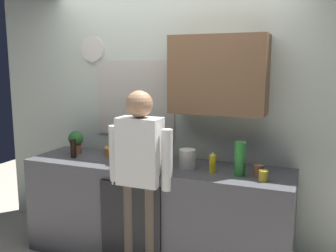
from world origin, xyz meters
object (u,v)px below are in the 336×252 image
at_px(mixing_bowl, 116,151).
at_px(storage_canister, 187,159).
at_px(potted_plant, 76,141).
at_px(bottle_green_wine, 156,143).
at_px(cup_blue_mug, 143,153).
at_px(coffee_maker, 146,149).
at_px(cup_yellow_cup, 263,176).
at_px(bottle_olive_oil, 132,147).
at_px(bottle_red_vinegar, 118,152).
at_px(bottle_clear_soda, 240,159).
at_px(dish_soap, 213,163).
at_px(cup_terracotta_mug, 258,171).
at_px(bottle_dark_sauce, 73,148).
at_px(person_at_sink, 140,169).

distance_m(mixing_bowl, storage_canister, 0.84).
height_order(mixing_bowl, potted_plant, potted_plant).
distance_m(bottle_green_wine, cup_blue_mug, 0.17).
distance_m(coffee_maker, cup_yellow_cup, 1.05).
relative_size(bottle_olive_oil, storage_canister, 1.47).
bearing_deg(bottle_red_vinegar, bottle_clear_soda, 3.04).
relative_size(bottle_clear_soda, storage_canister, 1.65).
bearing_deg(dish_soap, bottle_clear_soda, -1.31).
xyz_separation_m(coffee_maker, cup_yellow_cup, (1.04, -0.09, -0.10)).
xyz_separation_m(bottle_red_vinegar, potted_plant, (-0.60, 0.20, 0.02)).
bearing_deg(bottle_clear_soda, bottle_green_wine, 163.74).
height_order(bottle_green_wine, cup_terracotta_mug, bottle_green_wine).
height_order(bottle_green_wine, bottle_dark_sauce, bottle_green_wine).
height_order(cup_terracotta_mug, person_at_sink, person_at_sink).
bearing_deg(coffee_maker, mixing_bowl, 155.03).
distance_m(potted_plant, person_at_sink, 0.98).
distance_m(coffee_maker, bottle_olive_oil, 0.22).
bearing_deg(bottle_red_vinegar, bottle_green_wine, 51.50).
bearing_deg(cup_terracotta_mug, bottle_red_vinegar, -175.45).
bearing_deg(mixing_bowl, cup_terracotta_mug, -7.40).
distance_m(coffee_maker, potted_plant, 0.85).
bearing_deg(coffee_maker, cup_yellow_cup, -5.21).
bearing_deg(storage_canister, person_at_sink, -139.89).
distance_m(bottle_green_wine, storage_canister, 0.44).
bearing_deg(cup_blue_mug, bottle_clear_soda, -12.79).
xyz_separation_m(coffee_maker, potted_plant, (-0.84, 0.12, -0.01)).
relative_size(bottle_green_wine, person_at_sink, 0.19).
height_order(cup_terracotta_mug, dish_soap, dish_soap).
xyz_separation_m(bottle_green_wine, person_at_sink, (0.06, -0.48, -0.12)).
xyz_separation_m(bottle_olive_oil, cup_terracotta_mug, (1.18, -0.08, -0.08)).
bearing_deg(dish_soap, cup_yellow_cup, -10.42).
bearing_deg(coffee_maker, bottle_dark_sauce, -177.58).
bearing_deg(potted_plant, cup_blue_mug, 6.58).
xyz_separation_m(bottle_clear_soda, storage_canister, (-0.46, 0.03, -0.06)).
bearing_deg(bottle_dark_sauce, mixing_bowl, 35.40).
xyz_separation_m(bottle_dark_sauce, cup_blue_mug, (0.63, 0.23, -0.04)).
bearing_deg(mixing_bowl, dish_soap, -11.80).
height_order(coffee_maker, mixing_bowl, coffee_maker).
bearing_deg(bottle_red_vinegar, dish_soap, 4.18).
xyz_separation_m(bottle_red_vinegar, person_at_sink, (0.30, -0.18, -0.08)).
distance_m(potted_plant, dish_soap, 1.46).
xyz_separation_m(mixing_bowl, dish_soap, (1.05, -0.22, 0.04)).
relative_size(bottle_red_vinegar, mixing_bowl, 1.00).
bearing_deg(storage_canister, cup_blue_mug, 159.91).
relative_size(coffee_maker, cup_terracotta_mug, 3.59).
xyz_separation_m(coffee_maker, bottle_green_wine, (-0.00, 0.22, 0.00)).
xyz_separation_m(bottle_dark_sauce, cup_yellow_cup, (1.80, -0.06, -0.05)).
bearing_deg(cup_yellow_cup, bottle_dark_sauce, 178.02).
distance_m(mixing_bowl, potted_plant, 0.43).
relative_size(cup_terracotta_mug, dish_soap, 0.51).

